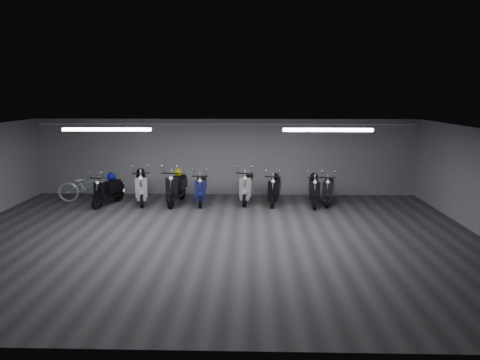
{
  "coord_description": "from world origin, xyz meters",
  "views": [
    {
      "loc": [
        0.94,
        -10.68,
        3.7
      ],
      "look_at": [
        0.6,
        2.5,
        1.05
      ],
      "focal_mm": 32.25,
      "sensor_mm": 36.0,
      "label": 1
    }
  ],
  "objects_px": {
    "helmet_0": "(178,172)",
    "helmet_4": "(111,177)",
    "scooter_9": "(328,186)",
    "helmet_3": "(141,172)",
    "scooter_7": "(274,185)",
    "scooter_8": "(314,186)",
    "scooter_4": "(201,185)",
    "helmet_2": "(314,176)",
    "helmet_1": "(275,176)",
    "scooter_3": "(176,183)",
    "scooter_1": "(107,187)",
    "scooter_2": "(141,183)",
    "scooter_6": "(247,183)",
    "bicycle": "(88,183)"
  },
  "relations": [
    {
      "from": "scooter_7",
      "to": "helmet_0",
      "type": "xyz_separation_m",
      "value": [
        -3.3,
        0.19,
        0.39
      ]
    },
    {
      "from": "scooter_8",
      "to": "helmet_2",
      "type": "bearing_deg",
      "value": 90.0
    },
    {
      "from": "scooter_9",
      "to": "helmet_3",
      "type": "bearing_deg",
      "value": -168.7
    },
    {
      "from": "scooter_3",
      "to": "helmet_1",
      "type": "bearing_deg",
      "value": 12.46
    },
    {
      "from": "scooter_2",
      "to": "scooter_3",
      "type": "height_order",
      "value": "scooter_3"
    },
    {
      "from": "helmet_4",
      "to": "scooter_1",
      "type": "bearing_deg",
      "value": -109.22
    },
    {
      "from": "scooter_8",
      "to": "helmet_3",
      "type": "distance_m",
      "value": 5.96
    },
    {
      "from": "helmet_1",
      "to": "helmet_4",
      "type": "distance_m",
      "value": 5.58
    },
    {
      "from": "scooter_2",
      "to": "scooter_1",
      "type": "bearing_deg",
      "value": -177.7
    },
    {
      "from": "scooter_3",
      "to": "scooter_6",
      "type": "bearing_deg",
      "value": 13.24
    },
    {
      "from": "scooter_2",
      "to": "helmet_0",
      "type": "xyz_separation_m",
      "value": [
        1.26,
        0.18,
        0.33
      ]
    },
    {
      "from": "scooter_3",
      "to": "scooter_8",
      "type": "xyz_separation_m",
      "value": [
        4.65,
        -0.05,
        -0.08
      ]
    },
    {
      "from": "scooter_4",
      "to": "scooter_2",
      "type": "bearing_deg",
      "value": 175.74
    },
    {
      "from": "scooter_8",
      "to": "helmet_2",
      "type": "xyz_separation_m",
      "value": [
        0.02,
        0.24,
        0.29
      ]
    },
    {
      "from": "scooter_4",
      "to": "scooter_9",
      "type": "bearing_deg",
      "value": -2.41
    },
    {
      "from": "scooter_2",
      "to": "scooter_4",
      "type": "relative_size",
      "value": 1.08
    },
    {
      "from": "scooter_1",
      "to": "helmet_2",
      "type": "relative_size",
      "value": 6.47
    },
    {
      "from": "scooter_4",
      "to": "helmet_2",
      "type": "height_order",
      "value": "scooter_4"
    },
    {
      "from": "scooter_7",
      "to": "scooter_8",
      "type": "bearing_deg",
      "value": 3.44
    },
    {
      "from": "scooter_3",
      "to": "helmet_4",
      "type": "bearing_deg",
      "value": -172.81
    },
    {
      "from": "helmet_3",
      "to": "scooter_7",
      "type": "bearing_deg",
      "value": -3.35
    },
    {
      "from": "scooter_4",
      "to": "scooter_8",
      "type": "distance_m",
      "value": 3.82
    },
    {
      "from": "helmet_0",
      "to": "helmet_2",
      "type": "height_order",
      "value": "helmet_0"
    },
    {
      "from": "scooter_2",
      "to": "scooter_6",
      "type": "xyz_separation_m",
      "value": [
        3.61,
        0.17,
        -0.01
      ]
    },
    {
      "from": "helmet_4",
      "to": "scooter_3",
      "type": "bearing_deg",
      "value": 0.09
    },
    {
      "from": "scooter_9",
      "to": "helmet_0",
      "type": "xyz_separation_m",
      "value": [
        -5.13,
        0.15,
        0.41
      ]
    },
    {
      "from": "scooter_4",
      "to": "helmet_3",
      "type": "height_order",
      "value": "scooter_4"
    },
    {
      "from": "scooter_4",
      "to": "helmet_1",
      "type": "xyz_separation_m",
      "value": [
        2.53,
        0.26,
        0.26
      ]
    },
    {
      "from": "scooter_2",
      "to": "scooter_9",
      "type": "height_order",
      "value": "scooter_2"
    },
    {
      "from": "scooter_6",
      "to": "bicycle",
      "type": "bearing_deg",
      "value": -173.58
    },
    {
      "from": "scooter_1",
      "to": "scooter_3",
      "type": "bearing_deg",
      "value": 24.93
    },
    {
      "from": "helmet_0",
      "to": "helmet_4",
      "type": "xyz_separation_m",
      "value": [
        -2.24,
        -0.27,
        -0.11
      ]
    },
    {
      "from": "scooter_4",
      "to": "helmet_3",
      "type": "xyz_separation_m",
      "value": [
        -2.12,
        0.29,
        0.37
      ]
    },
    {
      "from": "scooter_1",
      "to": "scooter_2",
      "type": "distance_m",
      "value": 1.11
    },
    {
      "from": "helmet_0",
      "to": "scooter_7",
      "type": "bearing_deg",
      "value": -3.38
    },
    {
      "from": "scooter_3",
      "to": "helmet_2",
      "type": "height_order",
      "value": "scooter_3"
    },
    {
      "from": "scooter_7",
      "to": "helmet_2",
      "type": "relative_size",
      "value": 6.61
    },
    {
      "from": "helmet_1",
      "to": "helmet_3",
      "type": "bearing_deg",
      "value": 179.63
    },
    {
      "from": "scooter_7",
      "to": "scooter_8",
      "type": "distance_m",
      "value": 1.33
    },
    {
      "from": "scooter_9",
      "to": "helmet_3",
      "type": "distance_m",
      "value": 6.46
    },
    {
      "from": "scooter_6",
      "to": "scooter_3",
      "type": "bearing_deg",
      "value": -167.61
    },
    {
      "from": "scooter_1",
      "to": "scooter_6",
      "type": "distance_m",
      "value": 4.7
    },
    {
      "from": "scooter_3",
      "to": "bicycle",
      "type": "relative_size",
      "value": 0.95
    },
    {
      "from": "scooter_7",
      "to": "helmet_2",
      "type": "height_order",
      "value": "scooter_7"
    },
    {
      "from": "scooter_3",
      "to": "helmet_1",
      "type": "relative_size",
      "value": 8.58
    },
    {
      "from": "scooter_9",
      "to": "helmet_1",
      "type": "distance_m",
      "value": 1.83
    },
    {
      "from": "scooter_1",
      "to": "helmet_4",
      "type": "height_order",
      "value": "scooter_1"
    },
    {
      "from": "scooter_6",
      "to": "scooter_9",
      "type": "relative_size",
      "value": 1.11
    },
    {
      "from": "scooter_3",
      "to": "helmet_4",
      "type": "distance_m",
      "value": 2.21
    },
    {
      "from": "helmet_4",
      "to": "helmet_3",
      "type": "bearing_deg",
      "value": 20.91
    }
  ]
}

